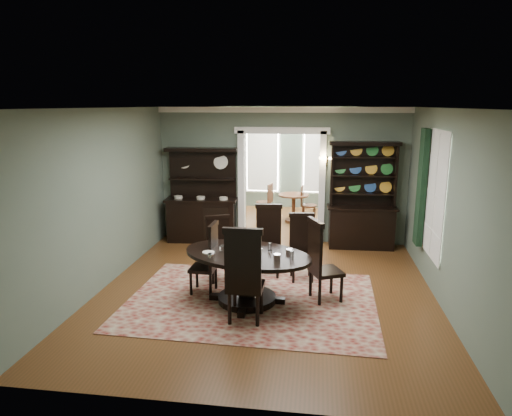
% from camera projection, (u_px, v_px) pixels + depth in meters
% --- Properties ---
extents(room, '(5.51, 6.01, 3.01)m').
position_uv_depth(room, '(266.00, 199.00, 7.30)').
color(room, brown).
rests_on(room, ground).
extents(parlor, '(3.51, 3.50, 3.01)m').
position_uv_depth(parlor, '(289.00, 161.00, 12.62)').
color(parlor, brown).
rests_on(parlor, ground).
extents(doorway_trim, '(2.08, 0.25, 2.57)m').
position_uv_depth(doorway_trim, '(282.00, 170.00, 10.15)').
color(doorway_trim, white).
rests_on(doorway_trim, floor).
extents(right_window, '(0.15, 1.47, 2.12)m').
position_uv_depth(right_window, '(429.00, 191.00, 7.79)').
color(right_window, white).
rests_on(right_window, wall_right).
extents(wall_sconce, '(0.27, 0.21, 0.21)m').
position_uv_depth(wall_sconce, '(325.00, 160.00, 9.81)').
color(wall_sconce, '#BB8631').
rests_on(wall_sconce, back_wall_right).
extents(rug, '(3.96, 2.93, 0.01)m').
position_uv_depth(rug, '(251.00, 300.00, 7.25)').
color(rug, maroon).
rests_on(rug, floor).
extents(dining_table, '(2.41, 2.41, 0.81)m').
position_uv_depth(dining_table, '(247.00, 268.00, 7.09)').
color(dining_table, black).
rests_on(dining_table, rug).
extents(centerpiece, '(1.44, 0.93, 0.24)m').
position_uv_depth(centerpiece, '(253.00, 248.00, 7.07)').
color(centerpiece, silver).
rests_on(centerpiece, dining_table).
extents(chair_far_left, '(0.55, 0.54, 1.15)m').
position_uv_depth(chair_far_left, '(219.00, 246.00, 8.07)').
color(chair_far_left, black).
rests_on(chair_far_left, rug).
extents(chair_far_mid, '(0.50, 0.48, 1.29)m').
position_uv_depth(chair_far_mid, '(268.00, 238.00, 8.32)').
color(chair_far_mid, black).
rests_on(chair_far_mid, rug).
extents(chair_far_right, '(0.50, 0.48, 1.18)m').
position_uv_depth(chair_far_right, '(301.00, 245.00, 8.09)').
color(chair_far_right, black).
rests_on(chair_far_right, rug).
extents(chair_end_left, '(0.44, 0.46, 1.19)m').
position_uv_depth(chair_end_left, '(209.00, 257.00, 7.43)').
color(chair_end_left, black).
rests_on(chair_end_left, rug).
extents(chair_end_right, '(0.62, 0.64, 1.33)m').
position_uv_depth(chair_end_right, '(320.00, 259.00, 7.12)').
color(chair_end_right, black).
rests_on(chair_end_right, rug).
extents(chair_near, '(0.55, 0.51, 1.44)m').
position_uv_depth(chair_near, '(244.00, 273.00, 6.35)').
color(chair_near, black).
rests_on(chair_near, rug).
extents(sideboard, '(1.64, 0.68, 2.11)m').
position_uv_depth(sideboard, '(202.00, 209.00, 10.34)').
color(sideboard, black).
rests_on(sideboard, floor).
extents(welsh_dresser, '(1.49, 0.58, 2.29)m').
position_uv_depth(welsh_dresser, '(362.00, 210.00, 9.85)').
color(welsh_dresser, black).
rests_on(welsh_dresser, floor).
extents(parlor_table, '(0.80, 0.80, 0.74)m').
position_uv_depth(parlor_table, '(294.00, 204.00, 12.05)').
color(parlor_table, '#512D17').
rests_on(parlor_table, parlor_floor).
extents(parlor_chair_left, '(0.45, 0.43, 0.97)m').
position_uv_depth(parlor_chair_left, '(266.00, 200.00, 12.31)').
color(parlor_chair_left, '#512D17').
rests_on(parlor_chair_left, parlor_floor).
extents(parlor_chair_right, '(0.42, 0.41, 0.97)m').
position_uv_depth(parlor_chair_right, '(306.00, 203.00, 11.96)').
color(parlor_chair_right, '#512D17').
rests_on(parlor_chair_right, parlor_floor).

